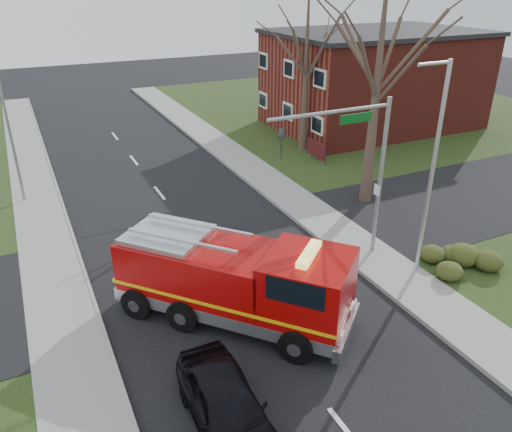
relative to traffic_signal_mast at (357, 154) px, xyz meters
name	(u,v)px	position (x,y,z in m)	size (l,w,h in m)	color
ground	(252,311)	(-5.21, -1.50, -4.71)	(120.00, 120.00, 0.00)	black
sidewalk_right	(389,270)	(0.99, -1.50, -4.63)	(2.40, 80.00, 0.15)	gray
sidewalk_left	(73,362)	(-11.41, -1.50, -4.63)	(2.40, 80.00, 0.15)	gray
brick_building	(374,79)	(13.79, 16.50, -1.05)	(15.40, 10.40, 7.25)	maroon
health_center_sign	(316,149)	(5.29, 11.00, -3.83)	(0.12, 2.00, 1.40)	#4A1115
hedge_corner	(460,255)	(3.79, -2.50, -4.13)	(2.80, 2.00, 0.90)	#283112
bare_tree_near	(380,58)	(4.29, 4.50, 2.71)	(6.00, 6.00, 12.00)	#35281F
bare_tree_far	(307,53)	(5.79, 13.50, 1.78)	(5.25, 5.25, 10.50)	#35281F
traffic_signal_mast	(357,154)	(0.00, 0.00, 0.00)	(5.29, 0.18, 6.80)	gray
streetlight_pole	(432,167)	(1.93, -2.00, -0.16)	(1.48, 0.16, 8.40)	#B7BABF
utility_pole_far	(11,139)	(-12.01, 12.50, -1.21)	(0.14, 0.14, 7.00)	gray
fire_engine	(236,282)	(-5.83, -1.55, -3.25)	(7.35, 7.80, 3.23)	#9F0707
parked_car_maroon	(227,406)	(-8.01, -5.84, -3.94)	(1.82, 4.53, 1.54)	black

